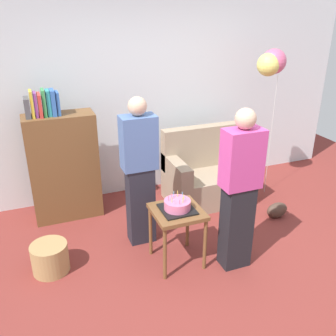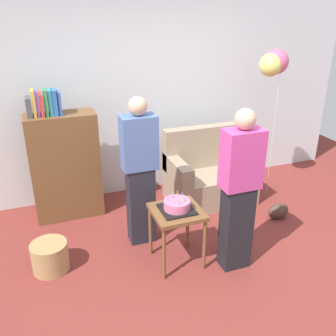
{
  "view_description": "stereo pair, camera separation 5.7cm",
  "coord_description": "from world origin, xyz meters",
  "px_view_note": "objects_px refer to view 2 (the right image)",
  "views": [
    {
      "loc": [
        -1.46,
        -2.65,
        2.45
      ],
      "look_at": [
        -0.23,
        0.51,
        0.95
      ],
      "focal_mm": 39.94,
      "sensor_mm": 36.0,
      "label": 1
    },
    {
      "loc": [
        -1.41,
        -2.67,
        2.45
      ],
      "look_at": [
        -0.23,
        0.51,
        0.95
      ],
      "focal_mm": 39.94,
      "sensor_mm": 36.0,
      "label": 2
    }
  ],
  "objects_px": {
    "wicker_basket": "(50,257)",
    "handbag": "(278,211)",
    "couch": "(209,175)",
    "side_table": "(177,218)",
    "person_blowing_candles": "(140,172)",
    "person_holding_cake": "(239,192)",
    "balloon_bunch": "(274,63)",
    "birthday_cake": "(177,206)",
    "bookshelf": "(65,164)"
  },
  "relations": [
    {
      "from": "couch",
      "to": "bookshelf",
      "type": "height_order",
      "value": "bookshelf"
    },
    {
      "from": "side_table",
      "to": "birthday_cake",
      "type": "xyz_separation_m",
      "value": [
        0.0,
        0.0,
        0.14
      ]
    },
    {
      "from": "handbag",
      "to": "balloon_bunch",
      "type": "relative_size",
      "value": 0.14
    },
    {
      "from": "couch",
      "to": "person_holding_cake",
      "type": "bearing_deg",
      "value": -105.22
    },
    {
      "from": "birthday_cake",
      "to": "couch",
      "type": "bearing_deg",
      "value": 51.32
    },
    {
      "from": "handbag",
      "to": "balloon_bunch",
      "type": "xyz_separation_m",
      "value": [
        0.19,
        0.7,
        1.67
      ]
    },
    {
      "from": "birthday_cake",
      "to": "wicker_basket",
      "type": "distance_m",
      "value": 1.36
    },
    {
      "from": "side_table",
      "to": "handbag",
      "type": "bearing_deg",
      "value": 13.16
    },
    {
      "from": "bookshelf",
      "to": "person_blowing_candles",
      "type": "bearing_deg",
      "value": -50.75
    },
    {
      "from": "bookshelf",
      "to": "side_table",
      "type": "distance_m",
      "value": 1.64
    },
    {
      "from": "wicker_basket",
      "to": "balloon_bunch",
      "type": "distance_m",
      "value": 3.41
    },
    {
      "from": "wicker_basket",
      "to": "handbag",
      "type": "bearing_deg",
      "value": 0.72
    },
    {
      "from": "person_holding_cake",
      "to": "handbag",
      "type": "distance_m",
      "value": 1.34
    },
    {
      "from": "couch",
      "to": "side_table",
      "type": "bearing_deg",
      "value": -128.68
    },
    {
      "from": "side_table",
      "to": "birthday_cake",
      "type": "bearing_deg",
      "value": 54.63
    },
    {
      "from": "handbag",
      "to": "couch",
      "type": "bearing_deg",
      "value": 127.15
    },
    {
      "from": "birthday_cake",
      "to": "handbag",
      "type": "height_order",
      "value": "birthday_cake"
    },
    {
      "from": "handbag",
      "to": "person_holding_cake",
      "type": "bearing_deg",
      "value": -148.4
    },
    {
      "from": "person_blowing_candles",
      "to": "handbag",
      "type": "bearing_deg",
      "value": 12.08
    },
    {
      "from": "bookshelf",
      "to": "person_holding_cake",
      "type": "distance_m",
      "value": 2.16
    },
    {
      "from": "wicker_basket",
      "to": "person_blowing_candles",
      "type": "bearing_deg",
      "value": 10.79
    },
    {
      "from": "side_table",
      "to": "handbag",
      "type": "relative_size",
      "value": 2.17
    },
    {
      "from": "side_table",
      "to": "balloon_bunch",
      "type": "height_order",
      "value": "balloon_bunch"
    },
    {
      "from": "side_table",
      "to": "person_blowing_candles",
      "type": "relative_size",
      "value": 0.37
    },
    {
      "from": "side_table",
      "to": "person_blowing_candles",
      "type": "height_order",
      "value": "person_blowing_candles"
    },
    {
      "from": "couch",
      "to": "wicker_basket",
      "type": "relative_size",
      "value": 3.06
    },
    {
      "from": "bookshelf",
      "to": "balloon_bunch",
      "type": "xyz_separation_m",
      "value": [
        2.6,
        -0.3,
        1.09
      ]
    },
    {
      "from": "side_table",
      "to": "wicker_basket",
      "type": "height_order",
      "value": "side_table"
    },
    {
      "from": "wicker_basket",
      "to": "balloon_bunch",
      "type": "relative_size",
      "value": 0.19
    },
    {
      "from": "bookshelf",
      "to": "handbag",
      "type": "distance_m",
      "value": 2.67
    },
    {
      "from": "wicker_basket",
      "to": "balloon_bunch",
      "type": "bearing_deg",
      "value": 14.19
    },
    {
      "from": "person_blowing_candles",
      "to": "person_holding_cake",
      "type": "relative_size",
      "value": 1.0
    },
    {
      "from": "side_table",
      "to": "person_holding_cake",
      "type": "xyz_separation_m",
      "value": [
        0.53,
        -0.24,
        0.32
      ]
    },
    {
      "from": "person_holding_cake",
      "to": "balloon_bunch",
      "type": "distance_m",
      "value": 1.97
    },
    {
      "from": "couch",
      "to": "balloon_bunch",
      "type": "xyz_separation_m",
      "value": [
        0.78,
        -0.08,
        1.43
      ]
    },
    {
      "from": "birthday_cake",
      "to": "handbag",
      "type": "relative_size",
      "value": 1.14
    },
    {
      "from": "bookshelf",
      "to": "balloon_bunch",
      "type": "distance_m",
      "value": 2.83
    },
    {
      "from": "bookshelf",
      "to": "side_table",
      "type": "relative_size",
      "value": 2.63
    },
    {
      "from": "person_holding_cake",
      "to": "person_blowing_candles",
      "type": "bearing_deg",
      "value": -29.25
    },
    {
      "from": "person_holding_cake",
      "to": "balloon_bunch",
      "type": "xyz_separation_m",
      "value": [
        1.15,
        1.29,
        0.94
      ]
    },
    {
      "from": "wicker_basket",
      "to": "side_table",
      "type": "bearing_deg",
      "value": -14.39
    },
    {
      "from": "person_blowing_candles",
      "to": "person_holding_cake",
      "type": "bearing_deg",
      "value": -27.66
    },
    {
      "from": "birthday_cake",
      "to": "person_blowing_candles",
      "type": "height_order",
      "value": "person_blowing_candles"
    },
    {
      "from": "wicker_basket",
      "to": "handbag",
      "type": "relative_size",
      "value": 1.29
    },
    {
      "from": "person_holding_cake",
      "to": "handbag",
      "type": "relative_size",
      "value": 5.82
    },
    {
      "from": "person_holding_cake",
      "to": "balloon_bunch",
      "type": "relative_size",
      "value": 0.84
    },
    {
      "from": "couch",
      "to": "person_blowing_candles",
      "type": "distance_m",
      "value": 1.37
    },
    {
      "from": "bookshelf",
      "to": "person_blowing_candles",
      "type": "xyz_separation_m",
      "value": [
        0.69,
        -0.85,
        0.15
      ]
    },
    {
      "from": "wicker_basket",
      "to": "birthday_cake",
      "type": "bearing_deg",
      "value": -14.39
    },
    {
      "from": "couch",
      "to": "handbag",
      "type": "xyz_separation_m",
      "value": [
        0.59,
        -0.78,
        -0.24
      ]
    }
  ]
}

